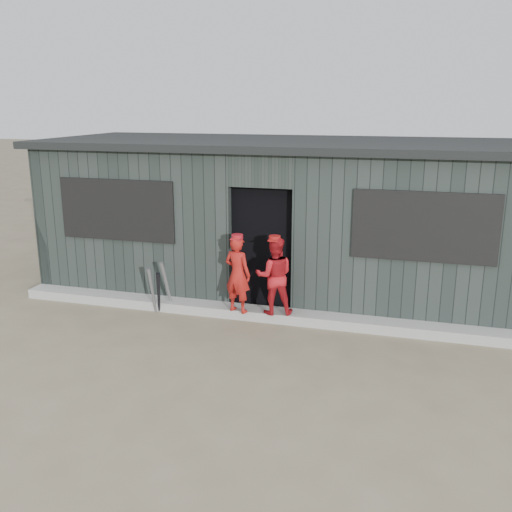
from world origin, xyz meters
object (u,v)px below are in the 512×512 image
(player_red_right, at_px, (274,276))
(dugout, at_px, (282,216))
(player_grey_back, at_px, (276,268))
(bat_mid, at_px, (167,286))
(player_red_left, at_px, (238,274))
(bat_left, at_px, (152,291))
(bat_right, at_px, (159,293))

(player_red_right, distance_m, dugout, 1.89)
(player_red_right, bearing_deg, player_grey_back, -95.08)
(bat_mid, distance_m, player_red_left, 1.24)
(bat_left, distance_m, bat_right, 0.11)
(player_grey_back, height_order, dugout, dugout)
(bat_left, relative_size, player_red_right, 0.65)
(player_red_right, xyz_separation_m, player_grey_back, (-0.13, 0.65, -0.08))
(bat_left, bearing_deg, dugout, 50.20)
(player_red_left, relative_size, dugout, 0.14)
(bat_mid, distance_m, player_grey_back, 1.76)
(bat_mid, bearing_deg, player_red_right, 0.73)
(bat_left, height_order, dugout, dugout)
(player_red_left, bearing_deg, dugout, -80.69)
(player_red_left, height_order, player_grey_back, player_red_left)
(player_red_left, bearing_deg, bat_mid, 13.69)
(bat_mid, height_order, player_grey_back, player_grey_back)
(player_red_left, bearing_deg, player_grey_back, -102.93)
(bat_right, height_order, player_red_right, player_red_right)
(player_red_right, bearing_deg, player_red_left, -7.79)
(bat_mid, relative_size, bat_right, 1.17)
(bat_mid, xyz_separation_m, bat_right, (-0.08, -0.15, -0.06))
(bat_right, distance_m, dugout, 2.64)
(player_red_right, bearing_deg, dugout, -96.67)
(player_red_left, relative_size, player_red_right, 1.00)
(player_red_left, distance_m, player_grey_back, 0.85)
(bat_mid, height_order, bat_right, bat_mid)
(bat_mid, relative_size, player_grey_back, 0.65)
(bat_left, relative_size, player_red_left, 0.65)
(bat_right, bearing_deg, bat_left, 177.73)
(player_grey_back, relative_size, dugout, 0.16)
(bat_left, distance_m, player_grey_back, 2.00)
(player_grey_back, xyz_separation_m, dugout, (-0.18, 1.13, 0.62))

